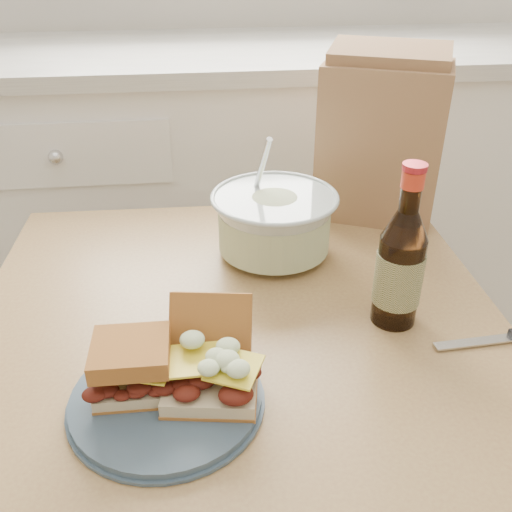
{
  "coord_description": "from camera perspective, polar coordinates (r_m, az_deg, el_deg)",
  "views": [
    {
      "loc": [
        -0.18,
        0.04,
        1.24
      ],
      "look_at": [
        -0.08,
        0.81,
        0.78
      ],
      "focal_mm": 40.0,
      "sensor_mm": 36.0,
      "label": 1
    }
  ],
  "objects": [
    {
      "name": "cabinet_run",
      "position": [
        1.84,
        -0.76,
        5.86
      ],
      "size": [
        2.5,
        0.64,
        0.94
      ],
      "color": "white",
      "rests_on": "ground"
    },
    {
      "name": "dining_table",
      "position": [
        0.97,
        -1.59,
        -11.22
      ],
      "size": [
        0.86,
        0.86,
        0.7
      ],
      "rotation": [
        0.0,
        0.0,
        -0.03
      ],
      "color": "#A98950",
      "rests_on": "ground"
    },
    {
      "name": "plate",
      "position": [
        0.77,
        -8.94,
        -13.97
      ],
      "size": [
        0.25,
        0.25,
        0.02
      ],
      "primitive_type": "cylinder",
      "color": "#3B4E5F",
      "rests_on": "dining_table"
    },
    {
      "name": "sandwich_left",
      "position": [
        0.76,
        -12.26,
        -10.69
      ],
      "size": [
        0.1,
        0.09,
        0.07
      ],
      "rotation": [
        0.0,
        0.0,
        -0.01
      ],
      "color": "#CBBE8F",
      "rests_on": "plate"
    },
    {
      "name": "sandwich_right",
      "position": [
        0.76,
        -4.54,
        -10.2
      ],
      "size": [
        0.13,
        0.18,
        0.1
      ],
      "rotation": [
        0.0,
        0.0,
        -0.16
      ],
      "color": "#CBBE8F",
      "rests_on": "plate"
    },
    {
      "name": "coleslaw_bowl",
      "position": [
        1.05,
        1.82,
        3.1
      ],
      "size": [
        0.23,
        0.23,
        0.23
      ],
      "color": "silver",
      "rests_on": "dining_table"
    },
    {
      "name": "beer_bottle",
      "position": [
        0.88,
        14.2,
        -0.99
      ],
      "size": [
        0.07,
        0.07,
        0.26
      ],
      "rotation": [
        0.0,
        0.0,
        -0.32
      ],
      "color": "black",
      "rests_on": "dining_table"
    },
    {
      "name": "paper_bag",
      "position": [
        1.2,
        12.32,
        11.08
      ],
      "size": [
        0.28,
        0.24,
        0.31
      ],
      "primitive_type": "cube",
      "rotation": [
        0.0,
        0.0,
        -0.42
      ],
      "color": "#A57150",
      "rests_on": "dining_table"
    }
  ]
}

